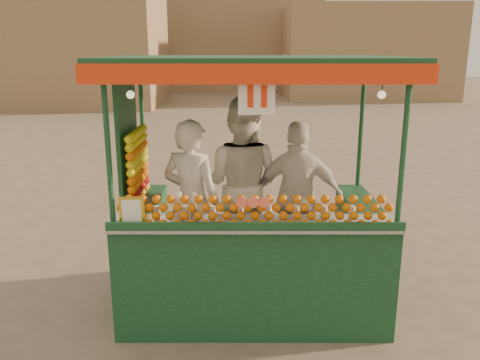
{
  "coord_description": "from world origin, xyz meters",
  "views": [
    {
      "loc": [
        -0.07,
        -4.71,
        2.72
      ],
      "look_at": [
        -0.08,
        0.22,
        1.4
      ],
      "focal_mm": 36.8,
      "sensor_mm": 36.0,
      "label": 1
    }
  ],
  "objects_px": {
    "vendor_left": "(192,201)",
    "vendor_middle": "(242,184)",
    "vendor_right": "(298,198)",
    "juice_cart": "(246,232)"
  },
  "relations": [
    {
      "from": "vendor_left",
      "to": "vendor_middle",
      "type": "bearing_deg",
      "value": -124.65
    },
    {
      "from": "vendor_middle",
      "to": "vendor_right",
      "type": "height_order",
      "value": "vendor_middle"
    },
    {
      "from": "vendor_left",
      "to": "vendor_middle",
      "type": "height_order",
      "value": "vendor_middle"
    },
    {
      "from": "vendor_left",
      "to": "vendor_right",
      "type": "distance_m",
      "value": 1.16
    },
    {
      "from": "juice_cart",
      "to": "vendor_right",
      "type": "bearing_deg",
      "value": 28.26
    },
    {
      "from": "juice_cart",
      "to": "vendor_right",
      "type": "height_order",
      "value": "juice_cart"
    },
    {
      "from": "juice_cart",
      "to": "vendor_left",
      "type": "height_order",
      "value": "juice_cart"
    },
    {
      "from": "vendor_left",
      "to": "vendor_middle",
      "type": "xyz_separation_m",
      "value": [
        0.52,
        0.35,
        0.09
      ]
    },
    {
      "from": "juice_cart",
      "to": "vendor_middle",
      "type": "bearing_deg",
      "value": 96.0
    },
    {
      "from": "vendor_middle",
      "to": "vendor_right",
      "type": "relative_size",
      "value": 1.14
    }
  ]
}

